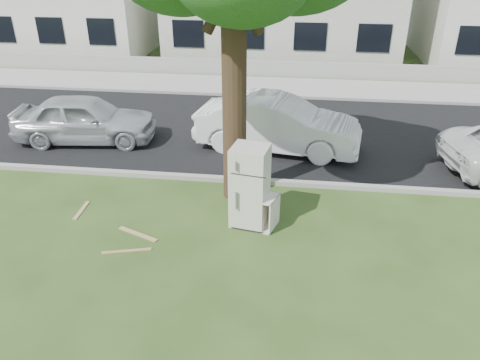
# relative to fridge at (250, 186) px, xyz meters

# --- Properties ---
(ground) EXTENTS (120.00, 120.00, 0.00)m
(ground) POSITION_rel_fridge_xyz_m (-0.08, -0.62, -0.89)
(ground) COLOR #2A4217
(road) EXTENTS (120.00, 7.00, 0.01)m
(road) POSITION_rel_fridge_xyz_m (-0.08, 5.38, -0.89)
(road) COLOR black
(road) RESTS_ON ground
(kerb_near) EXTENTS (120.00, 0.18, 0.12)m
(kerb_near) POSITION_rel_fridge_xyz_m (-0.08, 1.83, -0.89)
(kerb_near) COLOR gray
(kerb_near) RESTS_ON ground
(kerb_far) EXTENTS (120.00, 0.18, 0.12)m
(kerb_far) POSITION_rel_fridge_xyz_m (-0.08, 8.93, -0.89)
(kerb_far) COLOR gray
(kerb_far) RESTS_ON ground
(sidewalk) EXTENTS (120.00, 2.80, 0.01)m
(sidewalk) POSITION_rel_fridge_xyz_m (-0.08, 10.38, -0.89)
(sidewalk) COLOR gray
(sidewalk) RESTS_ON ground
(low_wall) EXTENTS (120.00, 0.15, 0.70)m
(low_wall) POSITION_rel_fridge_xyz_m (-0.08, 11.98, -0.54)
(low_wall) COLOR gray
(low_wall) RESTS_ON ground
(fridge) EXTENTS (0.84, 0.80, 1.79)m
(fridge) POSITION_rel_fridge_xyz_m (0.00, 0.00, 0.00)
(fridge) COLOR silver
(fridge) RESTS_ON ground
(cabinet) EXTENTS (1.07, 0.84, 0.73)m
(cabinet) POSITION_rel_fridge_xyz_m (0.12, -0.04, -0.53)
(cabinet) COLOR beige
(cabinet) RESTS_ON ground
(plank_a) EXTENTS (0.96, 0.33, 0.02)m
(plank_a) POSITION_rel_fridge_xyz_m (-2.30, -1.36, -0.88)
(plank_a) COLOR #9D7D4C
(plank_a) RESTS_ON ground
(plank_b) EXTENTS (0.95, 0.48, 0.02)m
(plank_b) POSITION_rel_fridge_xyz_m (-2.26, -0.76, -0.88)
(plank_b) COLOR #A28B55
(plank_b) RESTS_ON ground
(plank_c) EXTENTS (0.12, 0.80, 0.02)m
(plank_c) POSITION_rel_fridge_xyz_m (-3.84, -0.00, -0.88)
(plank_c) COLOR tan
(plank_c) RESTS_ON ground
(car_center) EXTENTS (4.88, 2.33, 1.54)m
(car_center) POSITION_rel_fridge_xyz_m (0.37, 4.05, -0.12)
(car_center) COLOR silver
(car_center) RESTS_ON ground
(car_left) EXTENTS (4.31, 2.11, 1.42)m
(car_left) POSITION_rel_fridge_xyz_m (-5.37, 3.94, -0.19)
(car_left) COLOR #B0B3B8
(car_left) RESTS_ON ground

